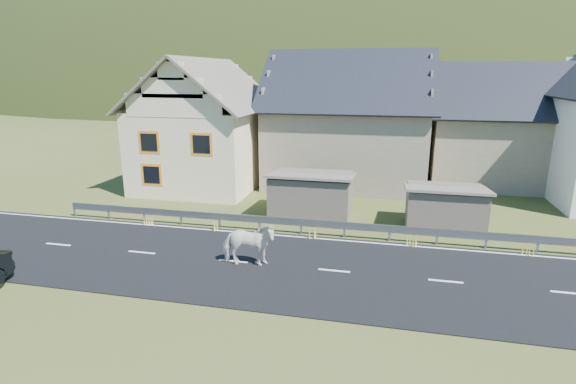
# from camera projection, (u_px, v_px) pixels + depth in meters

# --- Properties ---
(ground) EXTENTS (160.00, 160.00, 0.00)m
(ground) POSITION_uv_depth(u_px,v_px,m) (334.00, 272.00, 16.89)
(ground) COLOR #384717
(ground) RESTS_ON ground
(road) EXTENTS (60.00, 7.00, 0.04)m
(road) POSITION_uv_depth(u_px,v_px,m) (334.00, 271.00, 16.89)
(road) COLOR black
(road) RESTS_ON ground
(lane_markings) EXTENTS (60.00, 6.60, 0.01)m
(lane_markings) POSITION_uv_depth(u_px,v_px,m) (334.00, 271.00, 16.88)
(lane_markings) COLOR silver
(lane_markings) RESTS_ON road
(guardrail) EXTENTS (28.10, 0.09, 0.75)m
(guardrail) POSITION_uv_depth(u_px,v_px,m) (345.00, 226.00, 20.21)
(guardrail) COLOR #93969B
(guardrail) RESTS_ON ground
(shed_left) EXTENTS (4.30, 3.30, 2.40)m
(shed_left) POSITION_uv_depth(u_px,v_px,m) (312.00, 196.00, 23.16)
(shed_left) COLOR #695E50
(shed_left) RESTS_ON ground
(shed_right) EXTENTS (3.80, 2.90, 2.20)m
(shed_right) POSITION_uv_depth(u_px,v_px,m) (445.00, 208.00, 21.32)
(shed_right) COLOR #695E50
(shed_right) RESTS_ON ground
(house_cream) EXTENTS (7.80, 9.80, 8.30)m
(house_cream) POSITION_uv_depth(u_px,v_px,m) (206.00, 118.00, 29.20)
(house_cream) COLOR beige
(house_cream) RESTS_ON ground
(house_stone_a) EXTENTS (10.80, 9.80, 8.90)m
(house_stone_a) POSITION_uv_depth(u_px,v_px,m) (349.00, 113.00, 30.04)
(house_stone_a) COLOR gray
(house_stone_a) RESTS_ON ground
(house_stone_b) EXTENTS (9.80, 8.80, 8.10)m
(house_stone_b) POSITION_uv_depth(u_px,v_px,m) (502.00, 119.00, 29.89)
(house_stone_b) COLOR gray
(house_stone_b) RESTS_ON ground
(mountain) EXTENTS (440.00, 280.00, 260.00)m
(mountain) POSITION_uv_depth(u_px,v_px,m) (397.00, 138.00, 190.56)
(mountain) COLOR #26330E
(mountain) RESTS_ON ground
(conifer_patch) EXTENTS (76.00, 50.00, 28.00)m
(conifer_patch) POSITION_uv_depth(u_px,v_px,m) (193.00, 76.00, 130.71)
(conifer_patch) COLOR black
(conifer_patch) RESTS_ON ground
(horse) EXTENTS (1.18, 2.17, 1.76)m
(horse) POSITION_uv_depth(u_px,v_px,m) (248.00, 244.00, 17.12)
(horse) COLOR silver
(horse) RESTS_ON road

